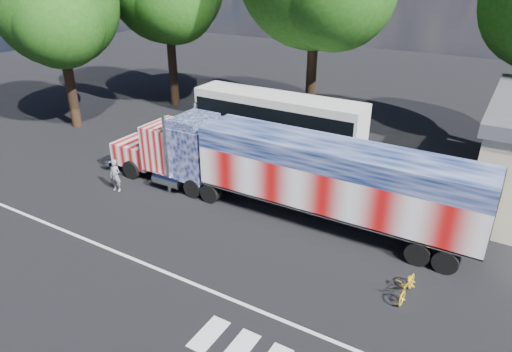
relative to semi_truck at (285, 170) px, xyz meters
The scene contains 7 objects.
ground 4.46m from the semi_truck, 107.28° to the right, with size 100.00×100.00×0.00m, color black.
lane_markings 7.81m from the semi_truck, 85.75° to the right, with size 30.00×2.67×0.01m.
semi_truck is the anchor object (origin of this frame).
coach_bus 8.86m from the semi_truck, 120.26° to the left, with size 11.49×2.68×3.34m.
woman 9.13m from the semi_truck, 163.36° to the right, with size 0.64×0.42×1.75m, color slate.
bicycle 7.73m from the semi_truck, 25.94° to the right, with size 0.61×1.76×0.92m, color gold.
tree_w_a 20.06m from the semi_truck, 169.93° to the left, with size 8.55×8.15×12.55m.
Camera 1 is at (9.90, -13.74, 11.21)m, focal length 32.00 mm.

